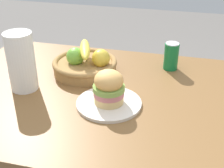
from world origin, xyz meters
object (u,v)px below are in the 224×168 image
object	(u,v)px
sandwich	(108,87)
paper_towel_roll	(21,62)
plate	(108,103)
soda_can	(171,56)
fruit_basket	(85,64)

from	to	relation	value
sandwich	paper_towel_roll	distance (m)	0.37
plate	soda_can	distance (m)	0.42
plate	sandwich	bearing A→B (deg)	0.00
sandwich	fruit_basket	world-z (taller)	sandwich
plate	fruit_basket	size ratio (longest dim) A/B	0.85
sandwich	fruit_basket	size ratio (longest dim) A/B	0.45
soda_can	paper_towel_roll	xyz separation A→B (m)	(-0.57, -0.33, 0.06)
sandwich	fruit_basket	xyz separation A→B (m)	(-0.17, 0.24, -0.03)
soda_can	sandwich	bearing A→B (deg)	-118.69
plate	paper_towel_roll	distance (m)	0.38
soda_can	fruit_basket	distance (m)	0.39
plate	fruit_basket	xyz separation A→B (m)	(-0.17, 0.24, 0.04)
paper_towel_roll	sandwich	bearing A→B (deg)	-5.96
sandwich	paper_towel_roll	world-z (taller)	paper_towel_roll
paper_towel_roll	soda_can	bearing A→B (deg)	30.32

